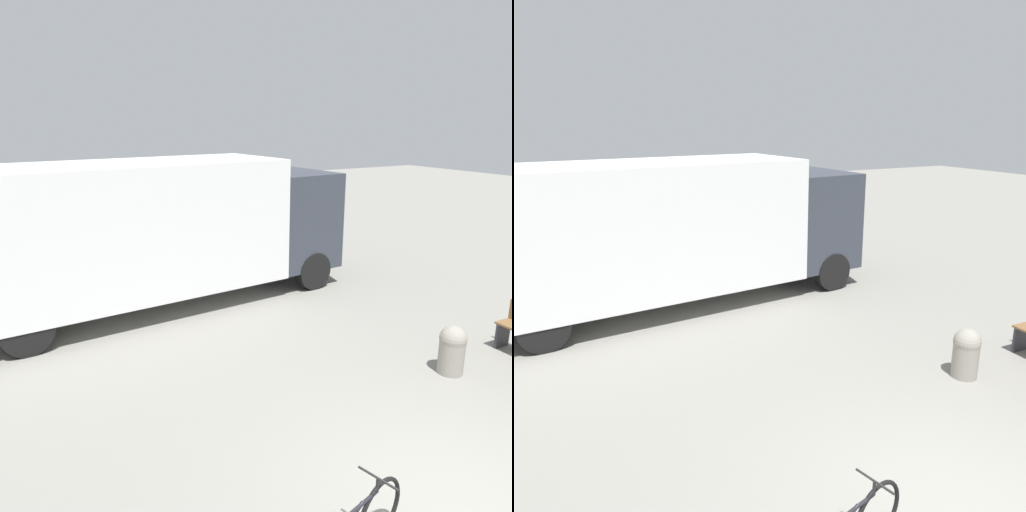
% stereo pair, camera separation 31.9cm
% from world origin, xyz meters
% --- Properties ---
extents(delivery_truck, '(9.16, 2.99, 3.16)m').
position_xyz_m(delivery_truck, '(-0.91, 7.49, 1.75)').
color(delivery_truck, white).
rests_on(delivery_truck, ground).
extents(bollard_far_bench, '(0.43, 0.43, 0.82)m').
position_xyz_m(bollard_far_bench, '(2.42, 2.20, 0.43)').
color(bollard_far_bench, gray).
rests_on(bollard_far_bench, ground).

